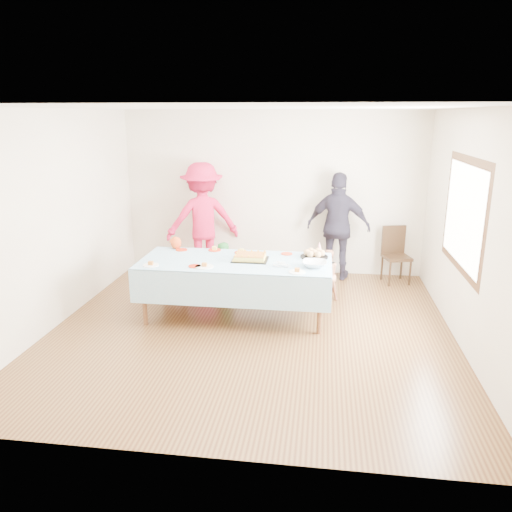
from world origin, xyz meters
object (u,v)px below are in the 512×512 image
at_px(adult_left, 203,219).
at_px(party_table, 235,264).
at_px(birthday_cake, 250,257).
at_px(dining_chair, 395,251).

bearing_deg(adult_left, party_table, 94.62).
distance_m(birthday_cake, adult_left, 2.06).
height_order(party_table, adult_left, adult_left).
bearing_deg(party_table, birthday_cake, 13.64).
height_order(birthday_cake, adult_left, adult_left).
distance_m(dining_chair, adult_left, 3.20).
xyz_separation_m(birthday_cake, dining_chair, (2.10, 1.75, -0.32)).
height_order(party_table, dining_chair, dining_chair).
xyz_separation_m(dining_chair, adult_left, (-3.17, 0.01, 0.44)).
bearing_deg(dining_chair, birthday_cake, -155.74).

